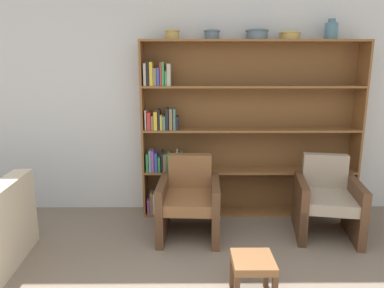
% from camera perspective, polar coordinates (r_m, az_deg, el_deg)
% --- Properties ---
extents(wall_back, '(12.00, 0.06, 2.75)m').
position_cam_1_polar(wall_back, '(4.25, 2.06, 7.06)').
color(wall_back, silver).
rests_on(wall_back, ground).
extents(bookshelf, '(2.60, 0.30, 2.09)m').
position_cam_1_polar(bookshelf, '(4.17, 6.79, 1.80)').
color(bookshelf, brown).
rests_on(bookshelf, ground).
extents(bowl_terracotta, '(0.18, 0.18, 0.11)m').
position_cam_1_polar(bowl_terracotta, '(4.06, -3.33, 17.77)').
color(bowl_terracotta, tan).
rests_on(bowl_terracotta, bookshelf).
extents(bowl_stoneware, '(0.19, 0.19, 0.11)m').
position_cam_1_polar(bowl_stoneware, '(4.06, 3.34, 17.78)').
color(bowl_stoneware, slate).
rests_on(bowl_stoneware, bookshelf).
extents(bowl_copper, '(0.26, 0.26, 0.11)m').
position_cam_1_polar(bowl_copper, '(4.13, 10.78, 17.54)').
color(bowl_copper, slate).
rests_on(bowl_copper, bookshelf).
extents(bowl_sage, '(0.24, 0.24, 0.09)m').
position_cam_1_polar(bowl_sage, '(4.21, 16.02, 17.02)').
color(bowl_sage, tan).
rests_on(bowl_sage, bookshelf).
extents(vase_tall, '(0.15, 0.15, 0.23)m').
position_cam_1_polar(vase_tall, '(4.37, 22.19, 17.07)').
color(vase_tall, slate).
rests_on(vase_tall, bookshelf).
extents(armchair_leather, '(0.67, 0.71, 0.84)m').
position_cam_1_polar(armchair_leather, '(3.74, -0.48, -9.37)').
color(armchair_leather, brown).
rests_on(armchair_leather, ground).
extents(armchair_cushioned, '(0.75, 0.79, 0.84)m').
position_cam_1_polar(armchair_cushioned, '(4.02, 21.55, -8.67)').
color(armchair_cushioned, brown).
rests_on(armchair_cushioned, ground).
extents(footstool, '(0.32, 0.32, 0.34)m').
position_cam_1_polar(footstool, '(2.86, 10.11, -19.43)').
color(footstool, brown).
rests_on(footstool, ground).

